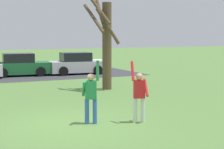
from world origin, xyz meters
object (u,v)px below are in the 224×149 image
frisbee_disc (98,60)px  parked_car_green (20,66)px  person_defender (139,93)px  person_catcher (91,94)px  parked_car_silver (77,64)px  bare_tree_tall (106,41)px

frisbee_disc → parked_car_green: frisbee_disc is taller
person_defender → frisbee_disc: (-1.29, 0.45, 1.11)m
frisbee_disc → person_catcher: bearing=160.8°
parked_car_green → parked_car_silver: (4.06, -0.59, 0.00)m
frisbee_disc → parked_car_green: size_ratio=0.07×
parked_car_silver → bare_tree_tall: bearing=-93.8°
parked_car_green → parked_car_silver: size_ratio=1.00×
person_defender → parked_car_green: (-0.58, 15.77, -0.25)m
parked_car_green → bare_tree_tall: (2.72, -8.53, 1.82)m
person_catcher → parked_car_silver: 15.48m
person_defender → bare_tree_tall: bearing=-87.3°
parked_car_green → parked_car_silver: bearing=-2.5°
bare_tree_tall → parked_car_silver: bearing=80.4°
person_catcher → bare_tree_tall: (3.64, 6.71, 1.56)m
parked_car_silver → bare_tree_tall: (-1.34, -7.94, 1.82)m
parked_car_green → bare_tree_tall: size_ratio=0.87×
person_catcher → parked_car_green: size_ratio=0.49×
person_catcher → parked_car_silver: (4.98, 14.65, -0.25)m
bare_tree_tall → frisbee_disc: bearing=-116.8°
person_defender → bare_tree_tall: (2.14, 7.23, 1.56)m
parked_car_green → person_defender: bearing=-82.1°
person_catcher → person_defender: bearing=0.0°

